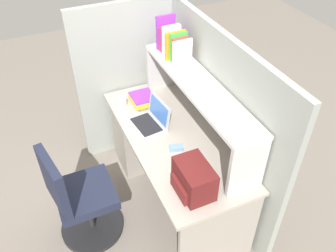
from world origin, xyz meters
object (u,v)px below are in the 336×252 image
object	(u,v)px
laptop	(152,120)
paper_cup	(122,102)
office_chair	(80,202)
computer_mouse	(176,148)
backpack	(193,179)

from	to	relation	value
laptop	paper_cup	bearing A→B (deg)	-157.48
paper_cup	office_chair	bearing A→B (deg)	-44.01
computer_mouse	office_chair	size ratio (longest dim) A/B	0.11
paper_cup	office_chair	xyz separation A→B (m)	(0.61, -0.58, -0.38)
laptop	backpack	distance (m)	0.77
laptop	office_chair	bearing A→B (deg)	-69.83
paper_cup	office_chair	world-z (taller)	office_chair
office_chair	computer_mouse	bearing A→B (deg)	-107.32
backpack	paper_cup	distance (m)	1.12
paper_cup	laptop	bearing A→B (deg)	22.52
backpack	computer_mouse	distance (m)	0.43
computer_mouse	paper_cup	world-z (taller)	paper_cup
backpack	paper_cup	world-z (taller)	backpack
computer_mouse	paper_cup	distance (m)	0.72
computer_mouse	paper_cup	bearing A→B (deg)	-147.49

